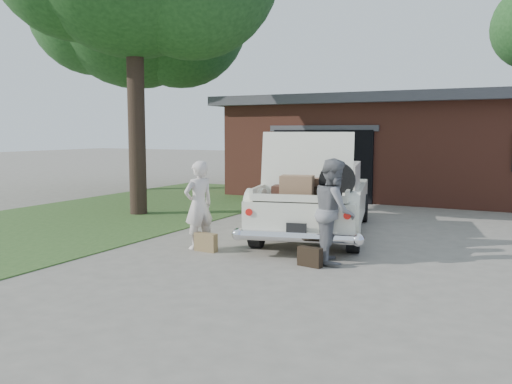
% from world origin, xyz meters
% --- Properties ---
extents(ground, '(90.00, 90.00, 0.00)m').
position_xyz_m(ground, '(0.00, 0.00, 0.00)').
color(ground, gray).
rests_on(ground, ground).
extents(grass_strip, '(6.00, 16.00, 0.02)m').
position_xyz_m(grass_strip, '(-5.50, 3.00, 0.01)').
color(grass_strip, '#2D4C1E').
rests_on(grass_strip, ground).
extents(house, '(12.80, 7.80, 3.30)m').
position_xyz_m(house, '(0.98, 11.47, 1.67)').
color(house, brown).
rests_on(house, ground).
extents(tree_back, '(7.38, 6.42, 10.12)m').
position_xyz_m(tree_back, '(-8.58, 8.05, 6.61)').
color(tree_back, '#38281E').
rests_on(tree_back, ground).
extents(sedan, '(3.15, 5.52, 2.15)m').
position_xyz_m(sedan, '(0.26, 2.89, 0.77)').
color(sedan, silver).
rests_on(sedan, ground).
extents(woman_left, '(0.60, 0.70, 1.63)m').
position_xyz_m(woman_left, '(-1.12, 0.48, 0.81)').
color(woman_left, beige).
rests_on(woman_left, ground).
extents(woman_right, '(0.94, 1.03, 1.73)m').
position_xyz_m(woman_right, '(1.43, 0.62, 0.86)').
color(woman_right, slate).
rests_on(woman_right, ground).
extents(suitcase_left, '(0.44, 0.16, 0.34)m').
position_xyz_m(suitcase_left, '(-0.88, 0.33, 0.17)').
color(suitcase_left, olive).
rests_on(suitcase_left, ground).
extents(suitcase_right, '(0.43, 0.20, 0.32)m').
position_xyz_m(suitcase_right, '(1.20, 0.16, 0.16)').
color(suitcase_right, black).
rests_on(suitcase_right, ground).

